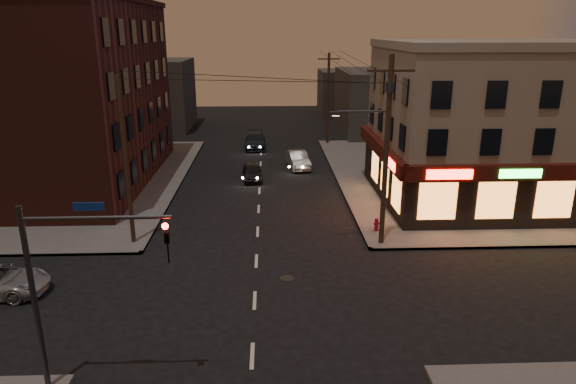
{
  "coord_description": "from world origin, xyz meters",
  "views": [
    {
      "loc": [
        0.66,
        -19.96,
        11.27
      ],
      "look_at": [
        1.68,
        5.53,
        3.2
      ],
      "focal_mm": 32.0,
      "sensor_mm": 36.0,
      "label": 1
    }
  ],
  "objects_px": {
    "sedan_mid": "(298,160)",
    "sedan_near": "(252,172)",
    "sedan_far": "(255,141)",
    "fire_hydrant": "(377,224)"
  },
  "relations": [
    {
      "from": "sedan_near",
      "to": "sedan_far",
      "type": "height_order",
      "value": "sedan_far"
    },
    {
      "from": "sedan_mid",
      "to": "sedan_near",
      "type": "bearing_deg",
      "value": -145.38
    },
    {
      "from": "fire_hydrant",
      "to": "sedan_mid",
      "type": "bearing_deg",
      "value": 103.83
    },
    {
      "from": "sedan_near",
      "to": "fire_hydrant",
      "type": "bearing_deg",
      "value": -60.76
    },
    {
      "from": "sedan_far",
      "to": "sedan_near",
      "type": "bearing_deg",
      "value": -90.56
    },
    {
      "from": "sedan_mid",
      "to": "fire_hydrant",
      "type": "bearing_deg",
      "value": -84.01
    },
    {
      "from": "sedan_mid",
      "to": "sedan_far",
      "type": "relative_size",
      "value": 0.86
    },
    {
      "from": "sedan_mid",
      "to": "fire_hydrant",
      "type": "height_order",
      "value": "sedan_mid"
    },
    {
      "from": "sedan_mid",
      "to": "fire_hydrant",
      "type": "distance_m",
      "value": 15.41
    },
    {
      "from": "sedan_mid",
      "to": "sedan_far",
      "type": "xyz_separation_m",
      "value": [
        -3.81,
        7.91,
        0.02
      ]
    }
  ]
}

